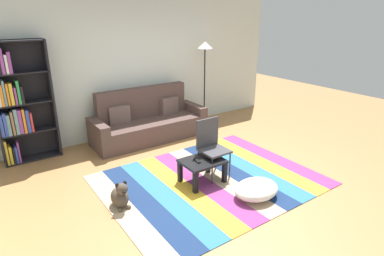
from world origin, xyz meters
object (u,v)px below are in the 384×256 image
object	(u,v)px
standing_lamp	(205,56)
tv_remote	(197,161)
couch	(148,122)
dog	(120,196)
pouf	(256,189)
bookshelf	(17,104)
folding_chair	(211,143)
coffee_table	(202,164)

from	to	relation	value
standing_lamp	tv_remote	world-z (taller)	standing_lamp
couch	standing_lamp	distance (m)	1.89
dog	standing_lamp	xyz separation A→B (m)	(2.92, 2.08, 1.35)
pouf	couch	bearing A→B (deg)	93.65
dog	standing_lamp	bearing A→B (deg)	35.47
couch	dog	bearing A→B (deg)	-126.19
bookshelf	dog	xyz separation A→B (m)	(0.77, -2.25, -0.84)
folding_chair	dog	bearing A→B (deg)	-124.31
folding_chair	coffee_table	bearing A→B (deg)	-99.69
couch	pouf	distance (m)	2.83
pouf	tv_remote	xyz separation A→B (m)	(-0.45, 0.76, 0.25)
standing_lamp	couch	bearing A→B (deg)	-175.79
tv_remote	folding_chair	size ratio (longest dim) A/B	0.17
dog	tv_remote	world-z (taller)	dog
tv_remote	folding_chair	bearing A→B (deg)	27.28
bookshelf	pouf	world-z (taller)	bookshelf
folding_chair	tv_remote	bearing A→B (deg)	-107.04
bookshelf	dog	distance (m)	2.52
dog	coffee_table	bearing A→B (deg)	-4.05
bookshelf	coffee_table	size ratio (longest dim) A/B	3.30
couch	folding_chair	xyz separation A→B (m)	(0.07, -1.94, 0.20)
bookshelf	coffee_table	world-z (taller)	bookshelf
coffee_table	dog	xyz separation A→B (m)	(-1.26, 0.09, -0.13)
coffee_table	tv_remote	size ratio (longest dim) A/B	4.06
tv_remote	folding_chair	world-z (taller)	folding_chair
coffee_table	pouf	world-z (taller)	coffee_table
couch	standing_lamp	size ratio (longest dim) A/B	1.25
bookshelf	tv_remote	size ratio (longest dim) A/B	13.39
bookshelf	coffee_table	distance (m)	3.17
couch	standing_lamp	bearing A→B (deg)	4.21
dog	folding_chair	world-z (taller)	folding_chair
bookshelf	dog	bearing A→B (deg)	-71.18
bookshelf	folding_chair	xyz separation A→B (m)	(2.28, -2.22, -0.47)
couch	tv_remote	xyz separation A→B (m)	(-0.27, -2.05, 0.04)
standing_lamp	bookshelf	bearing A→B (deg)	177.32
dog	tv_remote	size ratio (longest dim) A/B	2.65
standing_lamp	folding_chair	bearing A→B (deg)	-124.52
bookshelf	folding_chair	size ratio (longest dim) A/B	2.23
standing_lamp	tv_remote	distance (m)	3.00
standing_lamp	tv_remote	size ratio (longest dim) A/B	12.10
coffee_table	tv_remote	world-z (taller)	tv_remote
standing_lamp	tv_remote	bearing A→B (deg)	-128.96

